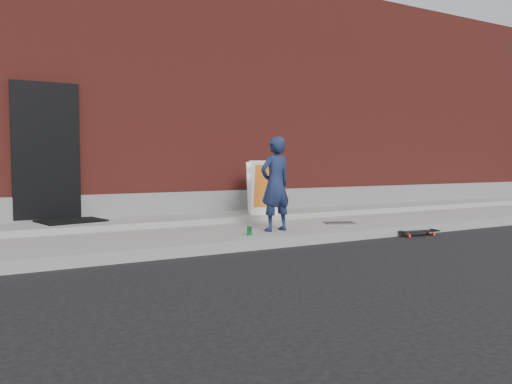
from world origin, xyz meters
TOP-DOWN VIEW (x-y plane):
  - ground at (0.00, 0.00)m, footprint 80.00×80.00m
  - sidewalk at (0.00, 1.50)m, footprint 20.00×3.00m
  - apron at (0.00, 2.40)m, footprint 20.00×1.20m
  - building at (-0.00, 6.99)m, footprint 20.00×8.10m
  - child at (0.41, 0.62)m, footprint 0.57×0.41m
  - skateboard at (2.73, -0.12)m, footprint 0.73×0.28m
  - pizza_sign at (1.02, 1.98)m, footprint 0.78×0.85m
  - soda_can at (-0.17, 0.40)m, footprint 0.09×0.09m
  - doormat at (-2.30, 2.55)m, footprint 1.10×0.96m
  - utility_plate at (1.88, 0.88)m, footprint 0.60×0.49m

SIDE VIEW (x-z plane):
  - ground at x=0.00m, z-range 0.00..0.00m
  - skateboard at x=2.73m, z-range 0.03..0.11m
  - sidewalk at x=0.00m, z-range 0.00..0.15m
  - utility_plate at x=1.88m, z-range 0.15..0.17m
  - apron at x=0.00m, z-range 0.15..0.25m
  - soda_can at x=-0.17m, z-range 0.15..0.28m
  - doormat at x=-2.30m, z-range 0.25..0.28m
  - pizza_sign at x=1.02m, z-range 0.25..1.24m
  - child at x=0.41m, z-range 0.15..1.60m
  - building at x=0.00m, z-range 0.00..5.00m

